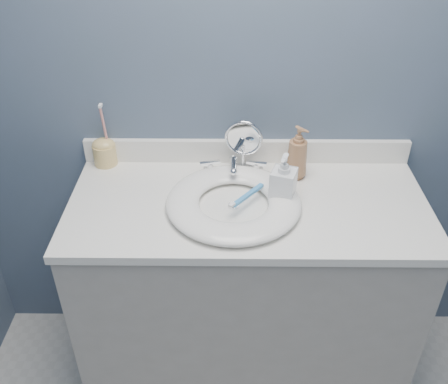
{
  "coord_description": "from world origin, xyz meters",
  "views": [
    {
      "loc": [
        -0.07,
        -0.39,
        1.87
      ],
      "look_at": [
        -0.08,
        0.94,
        0.94
      ],
      "focal_mm": 40.0,
      "sensor_mm": 36.0,
      "label": 1
    }
  ],
  "objects_px": {
    "soap_bottle_clear": "(284,179)",
    "toothbrush_holder": "(104,151)",
    "soap_bottle_amber": "(297,153)",
    "makeup_mirror": "(244,144)"
  },
  "relations": [
    {
      "from": "makeup_mirror",
      "to": "soap_bottle_amber",
      "type": "xyz_separation_m",
      "value": [
        0.19,
        -0.04,
        -0.01
      ]
    },
    {
      "from": "soap_bottle_amber",
      "to": "toothbrush_holder",
      "type": "height_order",
      "value": "toothbrush_holder"
    },
    {
      "from": "makeup_mirror",
      "to": "toothbrush_holder",
      "type": "height_order",
      "value": "toothbrush_holder"
    },
    {
      "from": "makeup_mirror",
      "to": "soap_bottle_amber",
      "type": "relative_size",
      "value": 1.02
    },
    {
      "from": "soap_bottle_clear",
      "to": "toothbrush_holder",
      "type": "bearing_deg",
      "value": 178.94
    },
    {
      "from": "soap_bottle_clear",
      "to": "toothbrush_holder",
      "type": "relative_size",
      "value": 0.71
    },
    {
      "from": "toothbrush_holder",
      "to": "soap_bottle_amber",
      "type": "bearing_deg",
      "value": -6.49
    },
    {
      "from": "soap_bottle_amber",
      "to": "soap_bottle_clear",
      "type": "distance_m",
      "value": 0.16
    },
    {
      "from": "soap_bottle_amber",
      "to": "toothbrush_holder",
      "type": "relative_size",
      "value": 0.81
    },
    {
      "from": "soap_bottle_amber",
      "to": "toothbrush_holder",
      "type": "xyz_separation_m",
      "value": [
        -0.71,
        0.08,
        -0.04
      ]
    }
  ]
}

